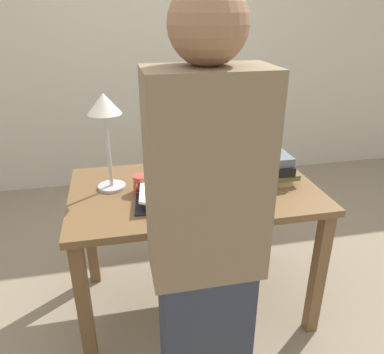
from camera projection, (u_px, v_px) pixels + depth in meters
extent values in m
plane|color=gray|center=(194.00, 301.00, 2.21)|extent=(12.00, 12.00, 0.00)
cube|color=#BCB7A8|center=(150.00, 43.00, 3.30)|extent=(8.00, 0.06, 2.60)
cube|color=brown|center=(194.00, 191.00, 1.91)|extent=(1.24, 0.75, 0.03)
cube|color=brown|center=(85.00, 309.00, 1.66)|extent=(0.06, 0.06, 0.71)
cube|color=brown|center=(318.00, 275.00, 1.88)|extent=(0.06, 0.06, 0.71)
cube|color=brown|center=(90.00, 232.00, 2.24)|extent=(0.06, 0.06, 0.71)
cube|color=brown|center=(268.00, 212.00, 2.46)|extent=(0.06, 0.06, 0.71)
cube|color=black|center=(192.00, 196.00, 1.79)|extent=(0.06, 0.29, 0.02)
cube|color=black|center=(163.00, 199.00, 1.78)|extent=(0.29, 0.33, 0.01)
cube|color=black|center=(221.00, 196.00, 1.80)|extent=(0.29, 0.33, 0.01)
cube|color=white|center=(165.00, 193.00, 1.77)|extent=(0.27, 0.31, 0.07)
cube|color=white|center=(219.00, 190.00, 1.79)|extent=(0.27, 0.31, 0.07)
cube|color=tan|center=(269.00, 175.00, 2.00)|extent=(0.19, 0.26, 0.03)
cube|color=brown|center=(270.00, 170.00, 1.98)|extent=(0.22, 0.27, 0.03)
cube|color=black|center=(270.00, 163.00, 1.97)|extent=(0.20, 0.29, 0.05)
cube|color=slate|center=(271.00, 156.00, 1.95)|extent=(0.15, 0.25, 0.04)
cube|color=#BC8933|center=(235.00, 159.00, 1.92)|extent=(0.04, 0.16, 0.25)
cylinder|color=#ADADB2|center=(112.00, 186.00, 1.89)|extent=(0.14, 0.14, 0.02)
cylinder|color=#ADADB2|center=(109.00, 151.00, 1.81)|extent=(0.02, 0.02, 0.37)
cone|color=silver|center=(104.00, 103.00, 1.72)|extent=(0.16, 0.16, 0.10)
cylinder|color=#B74238|center=(141.00, 184.00, 1.83)|extent=(0.07, 0.07, 0.09)
torus|color=#B74238|center=(138.00, 187.00, 1.80)|extent=(0.03, 0.05, 0.05)
cube|color=#2D3342|center=(204.00, 352.00, 1.41)|extent=(0.31, 0.20, 0.79)
cube|color=#7A664C|center=(207.00, 179.00, 1.11)|extent=(0.36, 0.20, 0.65)
sphere|color=#8E6647|center=(208.00, 24.00, 0.96)|extent=(0.22, 0.22, 0.22)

